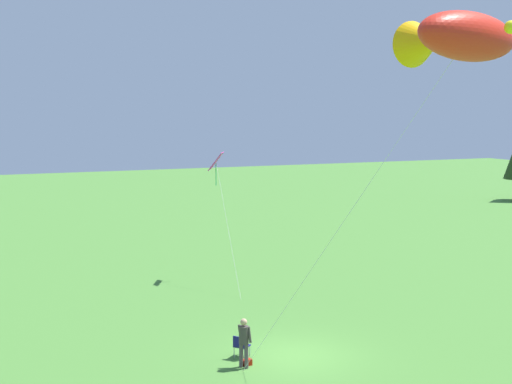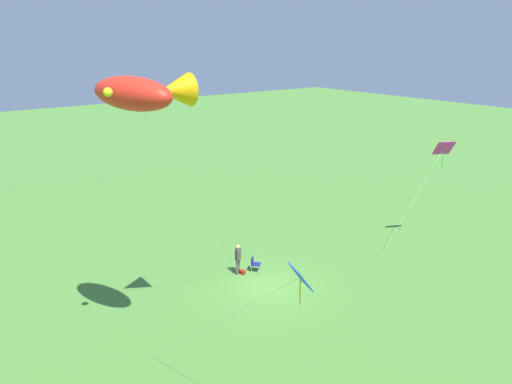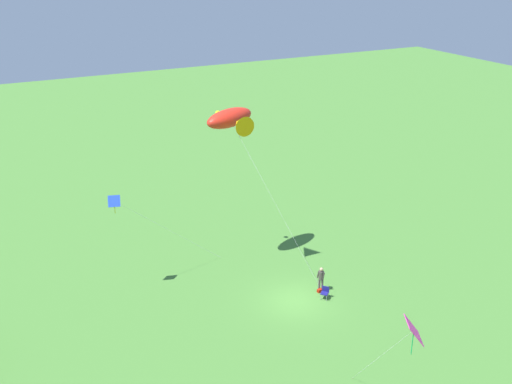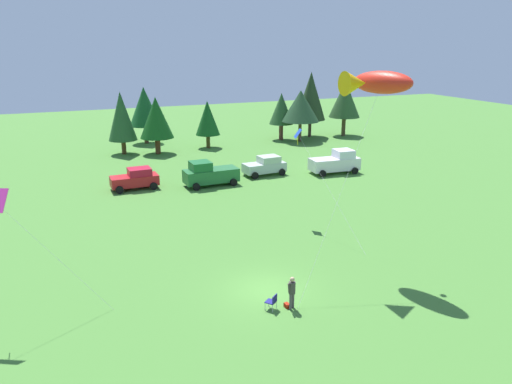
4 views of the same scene
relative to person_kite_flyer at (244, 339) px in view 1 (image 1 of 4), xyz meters
The scene contains 6 objects.
ground_plane 2.44m from the person_kite_flyer, 99.51° to the left, with size 160.00×160.00×0.00m, color #467E32.
person_kite_flyer is the anchor object (origin of this frame).
folding_chair 1.11m from the person_kite_flyer, 163.87° to the left, with size 0.68×0.68×0.82m.
backpack_on_grass 0.94m from the person_kite_flyer, 132.20° to the left, with size 0.32×0.22×0.22m, color #A51C0B.
kite_large_fish 12.16m from the person_kite_flyer, 27.21° to the left, with size 8.03×5.61×11.39m.
kite_diamond_rainbow 14.31m from the person_kite_flyer, 163.50° to the left, with size 5.29×1.17×6.63m.
Camera 1 is at (22.22, -11.28, 8.84)m, focal length 50.00 mm.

